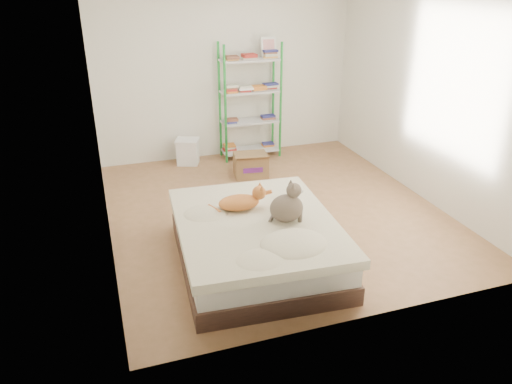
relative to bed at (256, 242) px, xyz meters
name	(u,v)px	position (x,y,z in m)	size (l,w,h in m)	color
room	(277,104)	(0.57, 1.02, 1.07)	(3.81, 4.21, 2.61)	#A97752
bed	(256,242)	(0.00, 0.00, 0.00)	(1.60, 1.94, 0.47)	brown
orange_cat	(239,201)	(-0.09, 0.27, 0.33)	(0.48, 0.26, 0.19)	orange
grey_cat	(287,202)	(0.27, -0.10, 0.43)	(0.28, 0.34, 0.39)	#7B6658
shelf_unit	(251,100)	(0.88, 2.90, 0.64)	(0.88, 0.36, 1.74)	green
cardboard_box	(251,165)	(0.64, 2.13, -0.08)	(0.49, 0.48, 0.36)	olive
white_bin	(188,151)	(-0.10, 2.87, -0.04)	(0.41, 0.38, 0.37)	white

